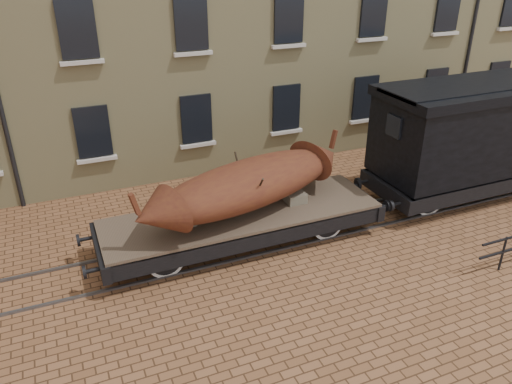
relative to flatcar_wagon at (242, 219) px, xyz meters
name	(u,v)px	position (x,y,z in m)	size (l,w,h in m)	color
ground	(326,225)	(2.75, 0.00, -0.82)	(90.00, 90.00, 0.00)	brown
rail_track	(326,224)	(2.75, 0.00, -0.79)	(30.00, 1.52, 0.06)	#59595E
flatcar_wagon	(242,219)	(0.00, 0.00, 0.00)	(8.70, 2.36, 1.31)	#433526
iron_boat	(248,184)	(0.20, 0.00, 1.05)	(6.80, 3.52, 1.63)	#572A15
goods_van	(475,127)	(8.05, 0.00, 1.59)	(7.44, 2.71, 3.85)	black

